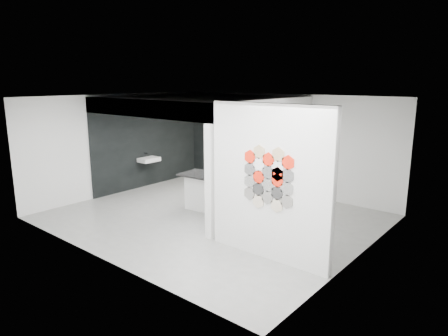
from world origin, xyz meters
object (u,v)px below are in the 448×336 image
at_px(partition_panel, 269,183).
at_px(glass_vase, 284,145).
at_px(utensil_cup, 230,139).
at_px(wall_basin, 149,160).
at_px(kettle, 272,143).
at_px(kitchen_island, 216,193).
at_px(glass_bowl, 284,145).
at_px(stockpot, 219,136).
at_px(bottle_dark, 233,138).

xyz_separation_m(partition_panel, glass_vase, (-2.08, 3.87, -0.02)).
relative_size(partition_panel, utensil_cup, 26.09).
bearing_deg(wall_basin, kettle, 34.51).
xyz_separation_m(kitchen_island, glass_bowl, (0.35, 2.52, 0.90)).
bearing_deg(kitchen_island, stockpot, 123.74).
xyz_separation_m(partition_panel, utensil_cup, (-4.03, 3.87, -0.03)).
xyz_separation_m(kettle, glass_vase, (0.39, 0.00, -0.02)).
relative_size(partition_panel, wall_basin, 4.67).
relative_size(stockpot, utensil_cup, 2.26).
height_order(stockpot, glass_bowl, stockpot).
distance_m(partition_panel, bottle_dark, 5.50).
bearing_deg(glass_vase, utensil_cup, 180.00).
xyz_separation_m(wall_basin, kettle, (3.00, 2.07, 0.55)).
distance_m(kettle, bottle_dark, 1.45).
xyz_separation_m(glass_bowl, glass_vase, (0.00, 0.00, 0.01)).
distance_m(partition_panel, utensil_cup, 5.59).
bearing_deg(kettle, glass_vase, 7.16).
relative_size(partition_panel, glass_vase, 23.27).
distance_m(partition_panel, glass_vase, 4.39).
bearing_deg(wall_basin, glass_bowl, 31.35).
distance_m(glass_bowl, utensil_cup, 1.96).
height_order(glass_vase, bottle_dark, bottle_dark).
bearing_deg(stockpot, bottle_dark, 0.00).
xyz_separation_m(kitchen_island, glass_vase, (0.35, 2.52, 0.91)).
xyz_separation_m(glass_vase, utensil_cup, (-1.96, 0.00, -0.01)).
relative_size(kettle, bottle_dark, 1.15).
bearing_deg(kitchen_island, glass_bowl, 76.90).
distance_m(partition_panel, kettle, 4.58).
bearing_deg(partition_panel, utensil_cup, 136.21).
height_order(partition_panel, wall_basin, partition_panel).
height_order(glass_bowl, bottle_dark, bottle_dark).
height_order(partition_panel, utensil_cup, partition_panel).
xyz_separation_m(partition_panel, kettle, (-2.46, 3.87, 0.00)).
distance_m(glass_bowl, glass_vase, 0.01).
height_order(wall_basin, kitchen_island, kitchen_island).
distance_m(kitchen_island, bottle_dark, 3.07).
bearing_deg(partition_panel, stockpot, 139.08).
height_order(stockpot, utensil_cup, stockpot).
bearing_deg(utensil_cup, wall_basin, -124.76).
height_order(partition_panel, kettle, partition_panel).
bearing_deg(kettle, stockpot, -172.84).
distance_m(partition_panel, stockpot, 5.90).
xyz_separation_m(glass_vase, bottle_dark, (-1.83, 0.00, 0.03)).
relative_size(wall_basin, glass_bowl, 4.12).
bearing_deg(stockpot, glass_bowl, 0.00).
bearing_deg(glass_bowl, kitchen_island, -97.97).
relative_size(kettle, glass_vase, 1.63).
height_order(stockpot, kettle, stockpot).
bearing_deg(bottle_dark, utensil_cup, 180.00).
relative_size(bottle_dark, utensil_cup, 1.60).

